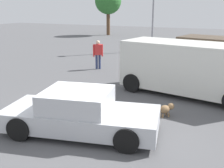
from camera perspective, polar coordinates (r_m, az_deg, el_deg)
name	(u,v)px	position (r m, az deg, el deg)	size (l,w,h in m)	color
ground_plane	(85,129)	(8.19, -5.58, -9.15)	(80.00, 80.00, 0.00)	#515154
sedan_foreground	(80,113)	(7.80, -6.57, -5.99)	(4.55, 2.65, 1.22)	#B7BABF
dog	(166,109)	(9.10, 11.09, -5.00)	(0.48, 0.49, 0.43)	olive
van_white	(188,67)	(11.32, 15.37, 3.39)	(5.44, 2.91, 2.07)	silver
pedestrian	(98,52)	(15.59, -2.89, 6.54)	(0.48, 0.43, 1.61)	navy
tree_back_center	(108,1)	(34.57, -0.79, 16.65)	(3.16, 3.16, 5.62)	brown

